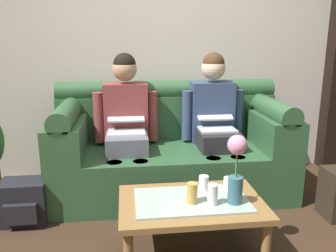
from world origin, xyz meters
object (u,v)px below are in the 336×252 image
at_px(cup_near_left, 204,183).
at_px(cup_near_right, 213,195).
at_px(backpack_left, 25,202).
at_px(couch, 171,150).
at_px(person_left, 126,120).
at_px(person_right, 215,118).
at_px(coffee_table, 191,207).
at_px(cup_far_center, 192,193).
at_px(flower_vase, 236,166).
at_px(cup_far_left, 229,184).

height_order(cup_near_left, cup_near_right, cup_near_right).
bearing_deg(backpack_left, couch, 21.56).
relative_size(person_left, backpack_left, 3.71).
height_order(person_right, coffee_table, person_right).
height_order(person_right, cup_far_center, person_right).
bearing_deg(cup_near_left, backpack_left, 162.91).
height_order(coffee_table, flower_vase, flower_vase).
bearing_deg(cup_near_left, cup_far_left, -7.95).
bearing_deg(cup_near_right, cup_far_center, 163.03).
xyz_separation_m(person_right, flower_vase, (-0.14, -1.05, -0.05)).
height_order(couch, person_right, person_right).
distance_m(cup_near_right, cup_far_center, 0.12).
bearing_deg(person_right, cup_far_center, -111.16).
xyz_separation_m(flower_vase, cup_far_left, (0.02, 0.18, -0.20)).
distance_m(cup_near_right, cup_far_left, 0.25).
xyz_separation_m(cup_near_right, cup_far_left, (0.16, 0.19, -0.02)).
height_order(person_right, backpack_left, person_right).
relative_size(couch, cup_far_center, 15.60).
bearing_deg(person_right, person_left, -179.99).
bearing_deg(cup_far_left, person_left, 127.44).
distance_m(cup_near_left, cup_far_center, 0.21).
relative_size(person_right, cup_far_left, 14.37).
height_order(flower_vase, backpack_left, flower_vase).
bearing_deg(person_right, coffee_table, -111.80).
height_order(cup_far_center, backpack_left, cup_far_center).
relative_size(cup_near_left, cup_near_right, 0.75).
distance_m(person_left, cup_far_left, 1.12).
bearing_deg(cup_far_left, cup_far_center, -150.88).
distance_m(couch, backpack_left, 1.26).
bearing_deg(person_left, cup_far_center, -69.48).
relative_size(cup_near_right, cup_far_center, 1.00).
bearing_deg(cup_far_left, person_right, 82.42).
bearing_deg(flower_vase, cup_near_left, 125.28).
height_order(coffee_table, backpack_left, coffee_table).
relative_size(person_left, flower_vase, 2.85).
xyz_separation_m(person_right, backpack_left, (-1.54, -0.45, -0.50)).
height_order(couch, cup_far_center, couch).
height_order(cup_far_left, backpack_left, cup_far_left).
relative_size(coffee_table, cup_far_center, 6.98).
bearing_deg(coffee_table, person_left, 111.81).
bearing_deg(person_left, coffee_table, -68.19).
height_order(person_left, person_right, same).
bearing_deg(person_left, couch, 0.39).
xyz_separation_m(couch, person_left, (-0.39, -0.00, 0.28)).
xyz_separation_m(person_left, cup_far_center, (0.38, -1.02, -0.23)).
xyz_separation_m(couch, cup_near_right, (0.11, -1.06, 0.06)).
xyz_separation_m(person_left, cup_near_right, (0.50, -1.06, -0.23)).
distance_m(person_right, backpack_left, 1.68).
height_order(person_right, cup_far_left, person_right).
height_order(couch, flower_vase, couch).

